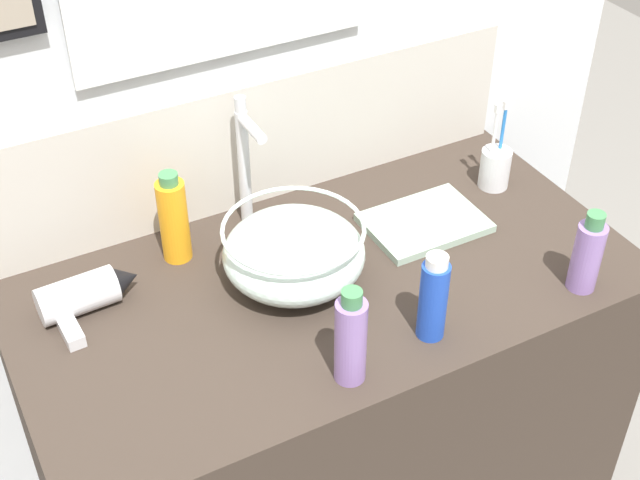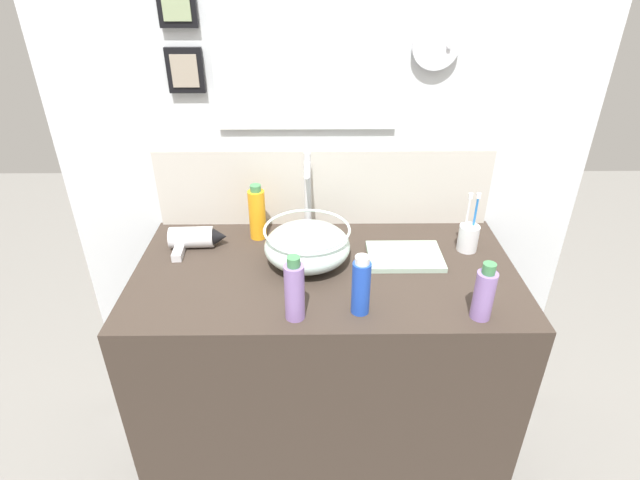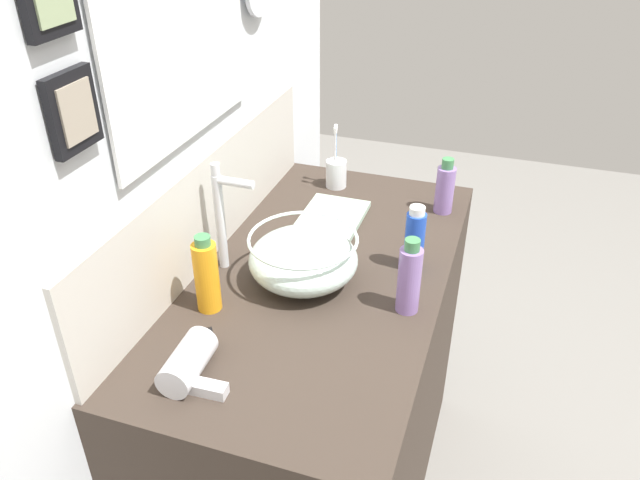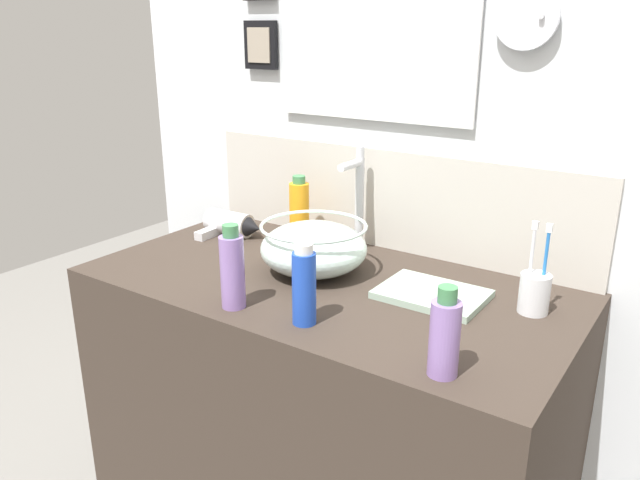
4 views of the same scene
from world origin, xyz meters
TOP-DOWN VIEW (x-y plane):
  - vanity_counter at (0.00, 0.00)m, footprint 1.16×0.60m
  - back_panel at (-0.00, 0.33)m, footprint 1.76×0.10m
  - glass_bowl_sink at (-0.05, 0.03)m, footprint 0.26×0.26m
  - faucet at (-0.05, 0.23)m, footprint 0.02×0.11m
  - hair_drier at (-0.42, 0.13)m, footprint 0.18×0.13m
  - toothbrush_cup at (0.46, 0.11)m, footprint 0.06×0.06m
  - soap_dispenser at (0.09, -0.21)m, footprint 0.05×0.05m
  - shampoo_bottle at (-0.22, 0.20)m, footprint 0.05×0.05m
  - lotion_bottle at (-0.08, -0.23)m, footprint 0.05×0.05m
  - spray_bottle at (0.40, -0.23)m, footprint 0.05×0.05m
  - hand_towel at (0.25, 0.05)m, footprint 0.23×0.17m

SIDE VIEW (x-z plane):
  - vanity_counter at x=0.00m, z-range 0.00..0.92m
  - hand_towel at x=0.25m, z-range 0.92..0.93m
  - hair_drier at x=-0.42m, z-range 0.92..0.99m
  - toothbrush_cup at x=0.46m, z-range 0.86..1.06m
  - glass_bowl_sink at x=-0.05m, z-range 0.92..1.05m
  - spray_bottle at x=0.40m, z-range 0.91..1.08m
  - soap_dispenser at x=0.09m, z-range 0.91..1.09m
  - lotion_bottle at x=-0.08m, z-range 0.91..1.10m
  - shampoo_bottle at x=-0.22m, z-range 0.91..1.10m
  - faucet at x=-0.05m, z-range 0.94..1.22m
  - back_panel at x=0.00m, z-range 0.00..2.48m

